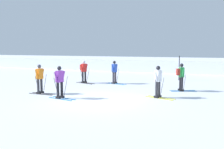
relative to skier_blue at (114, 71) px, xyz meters
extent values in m
plane|color=silver|center=(1.24, -5.59, -0.92)|extent=(120.00, 120.00, 0.00)
cube|color=silver|center=(1.24, 13.95, -0.26)|extent=(80.00, 9.82, 1.32)
cube|color=#237AC6|center=(0.17, 0.11, -0.91)|extent=(1.58, 0.42, 0.02)
cube|color=#237AC6|center=(0.11, -0.17, -0.91)|extent=(1.58, 0.42, 0.02)
cube|color=black|center=(0.02, 0.14, -0.85)|extent=(0.28, 0.17, 0.10)
cube|color=black|center=(-0.04, -0.14, -0.85)|extent=(0.28, 0.17, 0.10)
cylinder|color=#38333D|center=(0.02, 0.14, -0.37)|extent=(0.14, 0.14, 0.85)
cylinder|color=#38333D|center=(-0.04, -0.14, -0.37)|extent=(0.14, 0.14, 0.85)
cube|color=#284CB7|center=(-0.01, 0.00, 0.25)|extent=(0.31, 0.42, 0.60)
cylinder|color=#284CB7|center=(0.06, 0.24, 0.24)|extent=(0.14, 0.27, 0.55)
cylinder|color=#284CB7|center=(-0.04, -0.25, 0.24)|extent=(0.14, 0.27, 0.55)
sphere|color=black|center=(-0.01, 0.00, 0.68)|extent=(0.22, 0.22, 0.22)
cylinder|color=#38383D|center=(0.15, 0.28, -0.37)|extent=(0.10, 0.39, 1.10)
cylinder|color=#38383D|center=(0.03, -0.32, -0.37)|extent=(0.10, 0.39, 1.10)
cube|color=black|center=(-2.09, -0.43, -0.91)|extent=(1.56, 0.54, 0.02)
cube|color=black|center=(-2.17, -0.70, -0.91)|extent=(1.56, 0.54, 0.02)
cube|color=black|center=(-2.24, -0.39, -0.85)|extent=(0.28, 0.19, 0.10)
cube|color=black|center=(-2.32, -0.65, -0.85)|extent=(0.28, 0.19, 0.10)
cylinder|color=black|center=(-2.24, -0.39, -0.37)|extent=(0.14, 0.14, 0.85)
cylinder|color=black|center=(-2.32, -0.65, -0.37)|extent=(0.14, 0.14, 0.85)
cube|color=red|center=(-2.28, -0.52, 0.25)|extent=(0.34, 0.43, 0.60)
cylinder|color=red|center=(-2.19, -0.29, 0.24)|extent=(0.16, 0.27, 0.55)
cylinder|color=red|center=(-2.33, -0.77, 0.24)|extent=(0.16, 0.27, 0.55)
sphere|color=silver|center=(-2.28, -0.52, 0.68)|extent=(0.22, 0.22, 0.22)
cylinder|color=#38383D|center=(-2.09, -0.24, -0.39)|extent=(0.12, 0.35, 1.05)
cylinder|color=#38383D|center=(-2.27, -0.86, -0.39)|extent=(0.12, 0.35, 1.05)
cube|color=maroon|center=(-2.48, -0.46, 0.27)|extent=(0.25, 0.32, 0.40)
cube|color=#237AC6|center=(-0.63, -5.89, -0.91)|extent=(1.58, 0.43, 0.02)
cube|color=#237AC6|center=(-0.69, -6.16, -0.91)|extent=(1.58, 0.43, 0.02)
cube|color=black|center=(-0.78, -5.85, -0.85)|extent=(0.28, 0.17, 0.10)
cube|color=black|center=(-0.84, -6.13, -0.85)|extent=(0.28, 0.17, 0.10)
cylinder|color=black|center=(-0.78, -5.85, -0.37)|extent=(0.14, 0.14, 0.85)
cylinder|color=black|center=(-0.84, -6.13, -0.37)|extent=(0.14, 0.14, 0.85)
cube|color=purple|center=(-0.81, -5.99, 0.25)|extent=(0.32, 0.42, 0.60)
cylinder|color=purple|center=(-0.73, -5.75, 0.24)|extent=(0.14, 0.27, 0.55)
cylinder|color=purple|center=(-0.84, -6.24, 0.24)|extent=(0.14, 0.27, 0.55)
sphere|color=black|center=(-0.81, -5.99, 0.68)|extent=(0.22, 0.22, 0.22)
cylinder|color=#38383D|center=(-0.64, -5.69, -0.34)|extent=(0.10, 0.35, 1.15)
cylinder|color=#38383D|center=(-0.78, -6.33, -0.34)|extent=(0.10, 0.35, 1.15)
cube|color=#B7B2A3|center=(-1.01, -5.95, 0.27)|extent=(0.24, 0.31, 0.40)
cube|color=#237AC6|center=(5.00, -1.22, -0.91)|extent=(1.49, 0.75, 0.02)
cube|color=#237AC6|center=(5.12, -1.47, -0.91)|extent=(1.49, 0.75, 0.02)
cube|color=black|center=(4.87, -1.28, -0.85)|extent=(0.29, 0.22, 0.10)
cube|color=black|center=(4.98, -1.54, -0.85)|extent=(0.29, 0.22, 0.10)
cylinder|color=black|center=(4.87, -1.28, -0.37)|extent=(0.14, 0.14, 0.85)
cylinder|color=black|center=(4.98, -1.54, -0.37)|extent=(0.14, 0.14, 0.85)
cube|color=#23843D|center=(4.92, -1.41, 0.25)|extent=(0.38, 0.45, 0.60)
cylinder|color=#23843D|center=(4.84, -1.17, 0.24)|extent=(0.19, 0.27, 0.55)
cylinder|color=#23843D|center=(5.05, -1.63, 0.24)|extent=(0.19, 0.27, 0.55)
sphere|color=black|center=(4.92, -1.41, 0.68)|extent=(0.22, 0.22, 0.22)
cylinder|color=#38383D|center=(4.89, -1.08, -0.36)|extent=(0.18, 0.35, 1.11)
cylinder|color=#38383D|center=(5.15, -1.65, -0.36)|extent=(0.18, 0.35, 1.11)
cube|color=maroon|center=(4.73, -1.50, 0.27)|extent=(0.28, 0.33, 0.40)
cube|color=black|center=(-2.47, -5.16, -0.91)|extent=(1.60, 0.13, 0.02)
cube|color=black|center=(-2.48, -5.44, -0.91)|extent=(1.60, 0.13, 0.02)
cube|color=black|center=(-2.62, -5.16, -0.85)|extent=(0.26, 0.13, 0.10)
cube|color=black|center=(-2.63, -5.44, -0.85)|extent=(0.26, 0.13, 0.10)
cylinder|color=#2D2D33|center=(-2.62, -5.16, -0.37)|extent=(0.14, 0.14, 0.85)
cylinder|color=#2D2D33|center=(-2.63, -5.44, -0.37)|extent=(0.14, 0.14, 0.85)
cube|color=orange|center=(-2.63, -5.30, 0.25)|extent=(0.25, 0.39, 0.60)
cylinder|color=orange|center=(-2.60, -5.05, 0.24)|extent=(0.10, 0.26, 0.55)
cylinder|color=orange|center=(-2.61, -5.55, 0.24)|extent=(0.10, 0.26, 0.55)
sphere|color=#4C4C56|center=(-2.63, -5.30, 0.68)|extent=(0.22, 0.22, 0.22)
cylinder|color=#38383D|center=(-2.52, -4.97, -0.37)|extent=(0.03, 0.34, 1.09)
cylinder|color=#38383D|center=(-2.53, -5.63, -0.37)|extent=(0.03, 0.34, 1.09)
cube|color=gold|center=(4.15, -3.86, -0.91)|extent=(1.55, 0.57, 0.02)
cube|color=gold|center=(4.06, -4.12, -0.91)|extent=(1.55, 0.57, 0.02)
cube|color=black|center=(4.00, -3.81, -0.85)|extent=(0.28, 0.19, 0.10)
cube|color=black|center=(3.92, -4.08, -0.85)|extent=(0.28, 0.19, 0.10)
cylinder|color=#2D2D33|center=(4.00, -3.81, -0.37)|extent=(0.14, 0.14, 0.85)
cylinder|color=#2D2D33|center=(3.92, -4.08, -0.37)|extent=(0.14, 0.14, 0.85)
cube|color=white|center=(3.96, -3.94, 0.25)|extent=(0.34, 0.43, 0.60)
cylinder|color=white|center=(4.06, -3.71, 0.24)|extent=(0.16, 0.27, 0.55)
cylinder|color=white|center=(3.91, -4.19, 0.24)|extent=(0.16, 0.27, 0.55)
sphere|color=black|center=(3.96, -3.94, 0.68)|extent=(0.22, 0.22, 0.22)
cylinder|color=#38383D|center=(4.14, -3.70, -0.39)|extent=(0.15, 0.42, 1.06)
cylinder|color=#38383D|center=(3.97, -4.25, -0.39)|extent=(0.15, 0.42, 1.06)
cylinder|color=black|center=(4.26, 3.81, 0.09)|extent=(0.07, 0.07, 2.02)
camera|label=1|loc=(6.29, -16.62, 1.73)|focal=38.59mm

